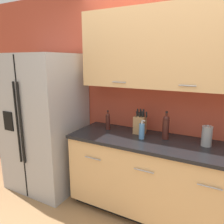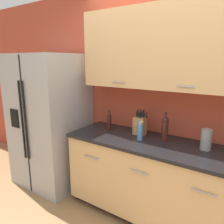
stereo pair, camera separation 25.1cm
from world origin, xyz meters
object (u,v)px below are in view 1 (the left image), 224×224
soap_dispenser (142,131)px  oil_bottle (108,121)px  wine_bottle (166,127)px  knife_block (140,124)px  refrigerator (45,123)px  steel_canister (207,136)px

soap_dispenser → oil_bottle: bearing=166.3°
wine_bottle → oil_bottle: 0.71m
knife_block → oil_bottle: (-0.40, -0.04, -0.00)m
knife_block → oil_bottle: knife_block is taller
knife_block → soap_dispenser: bearing=-62.3°
refrigerator → steel_canister: 2.02m
refrigerator → soap_dispenser: refrigerator is taller
oil_bottle → steel_canister: bearing=-0.3°
knife_block → refrigerator: bearing=-170.8°
soap_dispenser → steel_canister: (0.64, 0.11, 0.01)m
wine_bottle → oil_bottle: bearing=179.7°
wine_bottle → soap_dispenser: (-0.23, -0.11, -0.05)m
refrigerator → wine_bottle: bearing=5.9°
knife_block → wine_bottle: bearing=-7.8°
refrigerator → knife_block: refrigerator is taller
steel_canister → oil_bottle: bearing=179.7°
oil_bottle → soap_dispenser: bearing=-13.7°
soap_dispenser → refrigerator: bearing=-177.8°
soap_dispenser → steel_canister: steel_canister is taller
refrigerator → wine_bottle: (1.60, 0.17, 0.13)m
refrigerator → steel_canister: refrigerator is taller
refrigerator → soap_dispenser: size_ratio=8.68×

